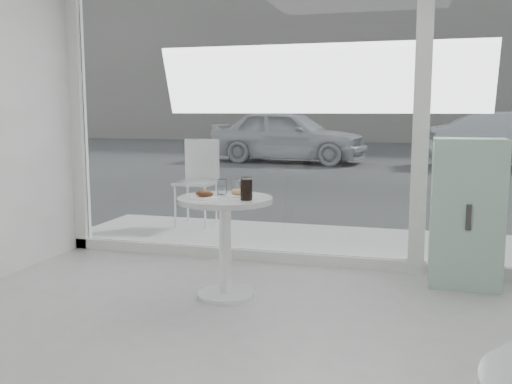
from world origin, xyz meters
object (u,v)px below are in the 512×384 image
(mint_cabinet, at_px, (467,213))
(plate_donut, at_px, (240,193))
(main_table, at_px, (225,226))
(cola_glass, at_px, (246,189))
(car_white, at_px, (288,136))
(water_tumbler_b, at_px, (236,188))
(patio_chair, at_px, (198,176))
(plate_fritter, at_px, (204,195))
(water_tumbler_a, at_px, (222,188))

(mint_cabinet, height_order, plate_donut, mint_cabinet)
(main_table, distance_m, cola_glass, 0.37)
(car_white, bearing_deg, mint_cabinet, -153.59)
(cola_glass, bearing_deg, water_tumbler_b, 124.01)
(car_white, bearing_deg, main_table, -163.29)
(patio_chair, relative_size, plate_donut, 4.74)
(plate_fritter, relative_size, water_tumbler_a, 1.74)
(plate_fritter, bearing_deg, car_white, 99.63)
(main_table, height_order, car_white, car_white)
(mint_cabinet, xyz_separation_m, water_tumbler_a, (-1.85, -0.66, 0.22))
(main_table, bearing_deg, water_tumbler_a, 117.40)
(mint_cabinet, height_order, plate_fritter, mint_cabinet)
(car_white, relative_size, plate_donut, 19.86)
(main_table, relative_size, plate_fritter, 3.73)
(main_table, relative_size, car_white, 0.18)
(plate_fritter, bearing_deg, main_table, 40.57)
(car_white, bearing_deg, plate_donut, -162.78)
(water_tumbler_b, bearing_deg, car_white, 100.65)
(mint_cabinet, relative_size, plate_fritter, 5.80)
(water_tumbler_b, bearing_deg, plate_fritter, -122.13)
(plate_fritter, xyz_separation_m, plate_donut, (0.21, 0.20, -0.01))
(main_table, relative_size, water_tumbler_a, 6.47)
(plate_donut, distance_m, cola_glass, 0.21)
(plate_donut, height_order, cola_glass, cola_glass)
(mint_cabinet, bearing_deg, plate_donut, -158.03)
(patio_chair, height_order, plate_donut, patio_chair)
(mint_cabinet, distance_m, cola_glass, 1.83)
(mint_cabinet, relative_size, patio_chair, 1.17)
(patio_chair, bearing_deg, mint_cabinet, -27.76)
(plate_donut, bearing_deg, water_tumbler_a, 164.73)
(car_white, xyz_separation_m, water_tumbler_b, (2.11, -11.20, 0.09))
(plate_fritter, bearing_deg, water_tumbler_b, 57.87)
(patio_chair, bearing_deg, cola_glass, -60.66)
(main_table, xyz_separation_m, plate_donut, (0.09, 0.09, 0.24))
(mint_cabinet, xyz_separation_m, water_tumbler_b, (-1.74, -0.64, 0.22))
(plate_fritter, bearing_deg, patio_chair, 112.63)
(plate_fritter, xyz_separation_m, water_tumbler_a, (0.05, 0.24, 0.03))
(mint_cabinet, relative_size, water_tumbler_a, 10.07)
(car_white, height_order, water_tumbler_b, car_white)
(cola_glass, bearing_deg, mint_cabinet, 28.88)
(patio_chair, height_order, plate_fritter, patio_chair)
(mint_cabinet, height_order, cola_glass, mint_cabinet)
(mint_cabinet, bearing_deg, main_table, -156.47)
(car_white, height_order, plate_fritter, car_white)
(patio_chair, xyz_separation_m, car_white, (-0.91, 8.97, 0.10))
(plate_fritter, xyz_separation_m, water_tumbler_b, (0.16, 0.26, 0.02))
(plate_fritter, distance_m, water_tumbler_a, 0.25)
(mint_cabinet, height_order, water_tumbler_b, mint_cabinet)
(mint_cabinet, bearing_deg, water_tumbler_a, -160.93)
(main_table, distance_m, water_tumbler_b, 0.31)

